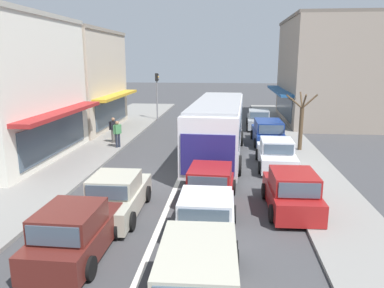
{
  "coord_description": "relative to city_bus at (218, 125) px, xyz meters",
  "views": [
    {
      "loc": [
        2.2,
        -16.28,
        5.45
      ],
      "look_at": [
        0.4,
        2.18,
        1.2
      ],
      "focal_mm": 35.0,
      "sensor_mm": 36.0,
      "label": 1
    }
  ],
  "objects": [
    {
      "name": "sedan_adjacent_lane_trail",
      "position": [
        -0.06,
        -9.7,
        -1.22
      ],
      "size": [
        1.91,
        4.2,
        1.47
      ],
      "color": "silver",
      "rests_on": "ground"
    },
    {
      "name": "pedestrian_browsing_midblock",
      "position": [
        -6.13,
        1.49,
        -0.81
      ],
      "size": [
        0.41,
        0.45,
        1.63
      ],
      "color": "#232838",
      "rests_on": "sidewalk_left"
    },
    {
      "name": "building_right_far",
      "position": [
        9.84,
        13.2,
        2.52
      ],
      "size": [
        9.92,
        11.06,
        8.81
      ],
      "color": "gray",
      "rests_on": "ground"
    },
    {
      "name": "wagon_queue_far_back",
      "position": [
        -0.03,
        -12.91,
        -1.14
      ],
      "size": [
        2.02,
        4.54,
        1.58
      ],
      "color": "#B7B29E",
      "rests_on": "ground"
    },
    {
      "name": "lane_centre_line",
      "position": [
        -1.64,
        0.0,
        -1.88
      ],
      "size": [
        0.2,
        28.0,
        0.01
      ],
      "primitive_type": "cube",
      "color": "silver",
      "rests_on": "ground"
    },
    {
      "name": "hatchback_behind_bus_mid",
      "position": [
        -3.63,
        -11.08,
        -1.17
      ],
      "size": [
        1.86,
        3.72,
        1.54
      ],
      "color": "#561E19",
      "rests_on": "ground"
    },
    {
      "name": "ground_plane",
      "position": [
        -1.64,
        -4.0,
        -1.88
      ],
      "size": [
        140.0,
        140.0,
        0.0
      ],
      "primitive_type": "plane",
      "color": "#3F3F42"
    },
    {
      "name": "hatchback_adjacent_lane_lead",
      "position": [
        -0.05,
        -6.82,
        -1.17
      ],
      "size": [
        1.96,
        3.78,
        1.54
      ],
      "color": "maroon",
      "rests_on": "ground"
    },
    {
      "name": "parked_hatchback_kerb_front",
      "position": [
        2.91,
        -7.18,
        -1.17
      ],
      "size": [
        1.9,
        3.74,
        1.54
      ],
      "color": "maroon",
      "rests_on": "ground"
    },
    {
      "name": "sedan_behind_bus_near",
      "position": [
        -3.36,
        -8.06,
        -1.22
      ],
      "size": [
        1.93,
        4.22,
        1.47
      ],
      "color": "#B7B29E",
      "rests_on": "ground"
    },
    {
      "name": "shopfront_mid_block",
      "position": [
        -11.82,
        7.71,
        1.9
      ],
      "size": [
        7.91,
        9.07,
        7.56
      ],
      "color": "beige",
      "rests_on": "ground"
    },
    {
      "name": "parked_wagon_kerb_third",
      "position": [
        3.15,
        3.93,
        -1.14
      ],
      "size": [
        2.01,
        4.53,
        1.58
      ],
      "color": "navy",
      "rests_on": "ground"
    },
    {
      "name": "city_bus",
      "position": [
        0.0,
        0.0,
        0.0
      ],
      "size": [
        3.1,
        10.96,
        3.23
      ],
      "color": "silver",
      "rests_on": "ground"
    },
    {
      "name": "pedestrian_with_handbag_near",
      "position": [
        -6.74,
        2.75,
        -0.81
      ],
      "size": [
        0.63,
        0.46,
        1.63
      ],
      "color": "#4C4742",
      "rests_on": "sidewalk_left"
    },
    {
      "name": "kerb_right",
      "position": [
        4.56,
        2.0,
        -1.82
      ],
      "size": [
        2.8,
        44.0,
        0.12
      ],
      "primitive_type": "cube",
      "color": "gray",
      "rests_on": "ground"
    },
    {
      "name": "parked_sedan_kerb_second",
      "position": [
        3.04,
        -1.46,
        -1.22
      ],
      "size": [
        1.95,
        4.23,
        1.47
      ],
      "color": "silver",
      "rests_on": "ground"
    },
    {
      "name": "sidewalk_left",
      "position": [
        -8.44,
        2.0,
        -1.81
      ],
      "size": [
        5.2,
        44.0,
        0.14
      ],
      "primitive_type": "cube",
      "color": "gray",
      "rests_on": "ground"
    },
    {
      "name": "parked_sedan_kerb_rear",
      "position": [
        2.98,
        9.61,
        -1.22
      ],
      "size": [
        2.01,
        4.26,
        1.47
      ],
      "color": "#9EA3A8",
      "rests_on": "ground"
    },
    {
      "name": "street_tree_right",
      "position": [
        4.85,
        2.01,
        -0.16
      ],
      "size": [
        1.81,
        1.81,
        3.51
      ],
      "color": "brown",
      "rests_on": "ground"
    },
    {
      "name": "traffic_light_downstreet",
      "position": [
        -5.76,
        12.55,
        0.97
      ],
      "size": [
        0.33,
        0.24,
        4.2
      ],
      "color": "gray",
      "rests_on": "ground"
    }
  ]
}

